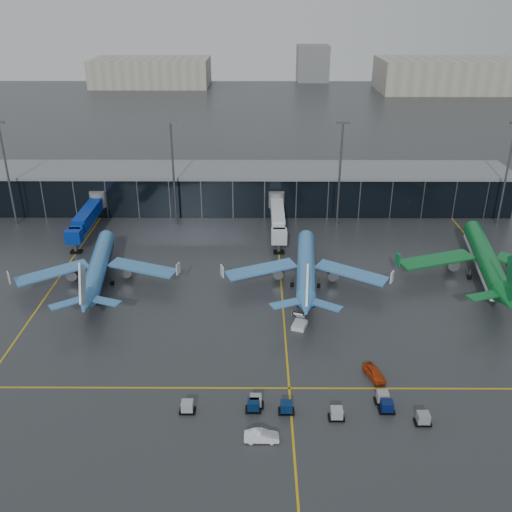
{
  "coord_description": "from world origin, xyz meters",
  "views": [
    {
      "loc": [
        5.44,
        -82.4,
        52.69
      ],
      "look_at": [
        5.0,
        18.0,
        6.0
      ],
      "focal_mm": 40.0,
      "sensor_mm": 36.0,
      "label": 1
    }
  ],
  "objects_px": {
    "airliner_arkefly": "(97,255)",
    "service_van_red": "(374,373)",
    "airliner_klm_near": "(306,256)",
    "baggage_carts": "(314,408)",
    "airliner_aer_lingus": "(487,247)",
    "mobile_airstair": "(300,323)",
    "service_van_white": "(262,436)"
  },
  "relations": [
    {
      "from": "airliner_arkefly",
      "to": "baggage_carts",
      "type": "relative_size",
      "value": 1.1
    },
    {
      "from": "airliner_klm_near",
      "to": "airliner_aer_lingus",
      "type": "bearing_deg",
      "value": 9.31
    },
    {
      "from": "airliner_arkefly",
      "to": "service_van_red",
      "type": "distance_m",
      "value": 58.21
    },
    {
      "from": "service_van_red",
      "to": "mobile_airstair",
      "type": "bearing_deg",
      "value": 108.01
    },
    {
      "from": "airliner_aer_lingus",
      "to": "service_van_red",
      "type": "xyz_separation_m",
      "value": [
        -28.31,
        -33.85,
        -5.62
      ]
    },
    {
      "from": "baggage_carts",
      "to": "service_van_white",
      "type": "xyz_separation_m",
      "value": [
        -7.18,
        -5.55,
        -0.01
      ]
    },
    {
      "from": "airliner_aer_lingus",
      "to": "service_van_red",
      "type": "relative_size",
      "value": 8.75
    },
    {
      "from": "service_van_white",
      "to": "airliner_aer_lingus",
      "type": "bearing_deg",
      "value": -43.79
    },
    {
      "from": "airliner_klm_near",
      "to": "service_van_white",
      "type": "height_order",
      "value": "airliner_klm_near"
    },
    {
      "from": "airliner_arkefly",
      "to": "mobile_airstair",
      "type": "xyz_separation_m",
      "value": [
        38.75,
        -16.91,
        -4.98
      ]
    },
    {
      "from": "airliner_aer_lingus",
      "to": "service_van_white",
      "type": "xyz_separation_m",
      "value": [
        -45.28,
        -47.28,
        -5.7
      ]
    },
    {
      "from": "airliner_arkefly",
      "to": "service_van_red",
      "type": "height_order",
      "value": "airliner_arkefly"
    },
    {
      "from": "airliner_klm_near",
      "to": "baggage_carts",
      "type": "xyz_separation_m",
      "value": [
        -1.75,
        -38.6,
        -5.1
      ]
    },
    {
      "from": "airliner_klm_near",
      "to": "service_van_red",
      "type": "distance_m",
      "value": 32.14
    },
    {
      "from": "airliner_aer_lingus",
      "to": "service_van_red",
      "type": "bearing_deg",
      "value": -120.4
    },
    {
      "from": "airliner_arkefly",
      "to": "service_van_red",
      "type": "relative_size",
      "value": 7.81
    },
    {
      "from": "baggage_carts",
      "to": "mobile_airstair",
      "type": "height_order",
      "value": "mobile_airstair"
    },
    {
      "from": "mobile_airstair",
      "to": "service_van_white",
      "type": "height_order",
      "value": "mobile_airstair"
    },
    {
      "from": "airliner_aer_lingus",
      "to": "service_van_white",
      "type": "height_order",
      "value": "airliner_aer_lingus"
    },
    {
      "from": "airliner_arkefly",
      "to": "service_van_red",
      "type": "bearing_deg",
      "value": -39.49
    },
    {
      "from": "mobile_airstair",
      "to": "service_van_white",
      "type": "bearing_deg",
      "value": -85.22
    },
    {
      "from": "airliner_aer_lingus",
      "to": "service_van_red",
      "type": "distance_m",
      "value": 44.48
    },
    {
      "from": "airliner_aer_lingus",
      "to": "airliner_arkefly",
      "type": "bearing_deg",
      "value": -168.37
    },
    {
      "from": "airliner_aer_lingus",
      "to": "mobile_airstair",
      "type": "distance_m",
      "value": 43.73
    },
    {
      "from": "airliner_klm_near",
      "to": "airliner_aer_lingus",
      "type": "relative_size",
      "value": 0.91
    },
    {
      "from": "airliner_arkefly",
      "to": "airliner_klm_near",
      "type": "height_order",
      "value": "airliner_klm_near"
    },
    {
      "from": "mobile_airstair",
      "to": "airliner_arkefly",
      "type": "bearing_deg",
      "value": 174.87
    },
    {
      "from": "airliner_aer_lingus",
      "to": "baggage_carts",
      "type": "distance_m",
      "value": 56.79
    },
    {
      "from": "baggage_carts",
      "to": "airliner_arkefly",
      "type": "bearing_deg",
      "value": 135.27
    },
    {
      "from": "airliner_arkefly",
      "to": "mobile_airstair",
      "type": "relative_size",
      "value": 10.02
    },
    {
      "from": "mobile_airstair",
      "to": "airliner_klm_near",
      "type": "bearing_deg",
      "value": 100.77
    },
    {
      "from": "mobile_airstair",
      "to": "service_van_red",
      "type": "relative_size",
      "value": 0.78
    }
  ]
}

